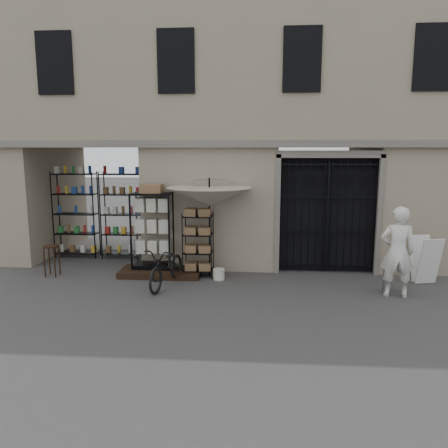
# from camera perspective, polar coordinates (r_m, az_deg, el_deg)

# --- Properties ---
(ground) EXTENTS (80.00, 80.00, 0.00)m
(ground) POSITION_cam_1_polar(r_m,az_deg,el_deg) (9.40, 4.31, -9.65)
(ground) COLOR black
(ground) RESTS_ON ground
(main_building) EXTENTS (14.00, 4.00, 9.00)m
(main_building) POSITION_cam_1_polar(r_m,az_deg,el_deg) (12.94, 4.55, 15.83)
(main_building) COLOR gray
(main_building) RESTS_ON ground
(shop_recess) EXTENTS (3.00, 1.70, 3.00)m
(shop_recess) POSITION_cam_1_polar(r_m,az_deg,el_deg) (12.59, -16.56, 1.95)
(shop_recess) COLOR black
(shop_recess) RESTS_ON ground
(shop_shelving) EXTENTS (2.70, 0.50, 2.50)m
(shop_shelving) POSITION_cam_1_polar(r_m,az_deg,el_deg) (13.11, -15.95, 1.16)
(shop_shelving) COLOR black
(shop_shelving) RESTS_ON ground
(iron_gate) EXTENTS (2.50, 0.21, 3.00)m
(iron_gate) POSITION_cam_1_polar(r_m,az_deg,el_deg) (11.40, 13.22, 1.32)
(iron_gate) COLOR black
(iron_gate) RESTS_ON ground
(step_platform) EXTENTS (2.00, 0.90, 0.15)m
(step_platform) POSITION_cam_1_polar(r_m,az_deg,el_deg) (11.10, -8.26, -6.27)
(step_platform) COLOR black
(step_platform) RESTS_ON ground
(display_cabinet) EXTENTS (1.07, 0.81, 2.06)m
(display_cabinet) POSITION_cam_1_polar(r_m,az_deg,el_deg) (11.10, -9.29, -1.36)
(display_cabinet) COLOR black
(display_cabinet) RESTS_ON step_platform
(wire_rack) EXTENTS (0.83, 0.71, 1.60)m
(wire_rack) POSITION_cam_1_polar(r_m,az_deg,el_deg) (10.79, -3.40, -2.76)
(wire_rack) COLOR black
(wire_rack) RESTS_ON ground
(market_umbrella) EXTENTS (2.22, 2.25, 2.93)m
(market_umbrella) POSITION_cam_1_polar(r_m,az_deg,el_deg) (10.55, -1.93, 4.24)
(market_umbrella) COLOR black
(market_umbrella) RESTS_ON ground
(white_bucket) EXTENTS (0.30, 0.30, 0.27)m
(white_bucket) POSITION_cam_1_polar(r_m,az_deg,el_deg) (10.63, -0.68, -6.56)
(white_bucket) COLOR beige
(white_bucket) RESTS_ON ground
(bicycle) EXTENTS (0.80, 1.05, 1.79)m
(bicycle) POSITION_cam_1_polar(r_m,az_deg,el_deg) (10.24, -7.40, -8.06)
(bicycle) COLOR black
(bicycle) RESTS_ON ground
(wooden_stool) EXTENTS (0.42, 0.42, 0.77)m
(wooden_stool) POSITION_cam_1_polar(r_m,az_deg,el_deg) (11.66, -21.56, -4.40)
(wooden_stool) COLOR black
(wooden_stool) RESTS_ON ground
(steel_bollard) EXTENTS (0.18, 0.18, 0.76)m
(steel_bollard) POSITION_cam_1_polar(r_m,az_deg,el_deg) (10.30, 20.46, -6.30)
(steel_bollard) COLOR slate
(steel_bollard) RESTS_ON ground
(shopkeeper) EXTENTS (0.93, 2.02, 0.47)m
(shopkeeper) POSITION_cam_1_polar(r_m,az_deg,el_deg) (10.20, 21.37, -8.73)
(shopkeeper) COLOR silver
(shopkeeper) RESTS_ON ground
(easel_sign) EXTENTS (0.65, 0.71, 1.10)m
(easel_sign) POSITION_cam_1_polar(r_m,az_deg,el_deg) (11.26, 24.79, -4.27)
(easel_sign) COLOR silver
(easel_sign) RESTS_ON ground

